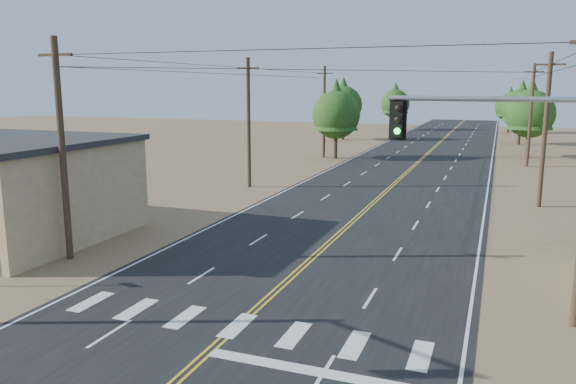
% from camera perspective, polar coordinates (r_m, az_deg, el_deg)
% --- Properties ---
extents(road, '(15.00, 200.00, 0.02)m').
position_cam_1_polar(road, '(39.38, 8.86, -0.91)').
color(road, black).
rests_on(road, ground).
extents(utility_pole_left_near, '(1.80, 0.30, 10.00)m').
position_cam_1_polar(utility_pole_left_near, '(27.07, -21.97, 4.11)').
color(utility_pole_left_near, '#4C3826').
rests_on(utility_pole_left_near, ground).
extents(utility_pole_left_mid, '(1.80, 0.30, 10.00)m').
position_cam_1_polar(utility_pole_left_mid, '(43.87, -4.03, 7.11)').
color(utility_pole_left_mid, '#4C3826').
rests_on(utility_pole_left_mid, ground).
extents(utility_pole_left_far, '(1.80, 0.30, 10.00)m').
position_cam_1_polar(utility_pole_left_far, '(62.59, 3.69, 8.20)').
color(utility_pole_left_far, '#4C3826').
rests_on(utility_pole_left_far, ground).
extents(utility_pole_right_mid, '(1.80, 0.30, 10.00)m').
position_cam_1_polar(utility_pole_right_mid, '(40.00, 24.65, 5.81)').
color(utility_pole_right_mid, '#4C3826').
rests_on(utility_pole_right_mid, ground).
extents(utility_pole_right_far, '(1.80, 0.30, 10.00)m').
position_cam_1_polar(utility_pole_right_far, '(59.93, 23.43, 7.23)').
color(utility_pole_right_far, '#4C3826').
rests_on(utility_pole_right_far, ground).
extents(signal_mast_right, '(6.84, 1.02, 7.70)m').
position_cam_1_polar(signal_mast_right, '(18.26, 24.40, 1.48)').
color(signal_mast_right, gray).
rests_on(signal_mast_right, ground).
extents(tree_left_near, '(5.22, 5.22, 8.70)m').
position_cam_1_polar(tree_left_near, '(61.67, 4.90, 8.33)').
color(tree_left_near, '#3F2D1E').
rests_on(tree_left_near, ground).
extents(tree_left_mid, '(5.55, 5.55, 9.24)m').
position_cam_1_polar(tree_left_mid, '(83.73, 5.63, 9.17)').
color(tree_left_mid, '#3F2D1E').
rests_on(tree_left_mid, ground).
extents(tree_left_far, '(5.13, 5.13, 8.55)m').
position_cam_1_polar(tree_left_far, '(103.54, 10.83, 9.09)').
color(tree_left_far, '#3F2D1E').
rests_on(tree_left_far, ground).
extents(tree_right_near, '(5.26, 5.26, 8.77)m').
position_cam_1_polar(tree_right_near, '(67.80, 23.43, 7.75)').
color(tree_right_near, '#3F2D1E').
rests_on(tree_right_near, ground).
extents(tree_right_mid, '(5.27, 5.27, 8.78)m').
position_cam_1_polar(tree_right_mid, '(82.70, 22.61, 8.20)').
color(tree_right_mid, '#3F2D1E').
rests_on(tree_right_mid, ground).
extents(tree_right_far, '(4.71, 4.71, 7.85)m').
position_cam_1_polar(tree_right_far, '(102.41, 21.61, 8.28)').
color(tree_right_far, '#3F2D1E').
rests_on(tree_right_far, ground).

